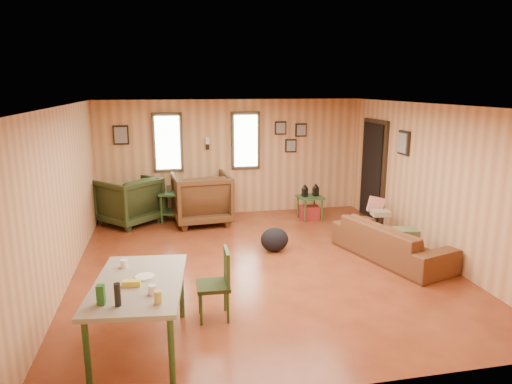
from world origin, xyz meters
TOP-DOWN VIEW (x-y plane):
  - room at (0.17, 0.27)m, footprint 5.54×6.04m
  - sofa at (2.05, -0.16)m, footprint 1.14×2.08m
  - recliner_brown at (-0.69, 2.37)m, footprint 1.16×1.10m
  - recliner_green at (-2.10, 2.62)m, footprint 1.37×1.36m
  - end_table at (-1.19, 2.62)m, footprint 0.69×0.65m
  - side_table at (1.49, 2.20)m, footprint 0.51×0.51m
  - cooler at (1.48, 2.20)m, footprint 0.41×0.31m
  - backpack at (0.34, 0.53)m, footprint 0.56×0.50m
  - sofa_pillows at (2.26, 0.29)m, footprint 0.55×1.61m
  - dining_table at (-1.70, -1.99)m, footprint 1.03×1.55m
  - dining_chair at (-0.83, -1.49)m, footprint 0.39×0.39m

SIDE VIEW (x-z plane):
  - cooler at x=1.48m, z-range 0.00..0.28m
  - backpack at x=0.34m, z-range 0.00..0.40m
  - sofa at x=2.05m, z-range 0.00..0.78m
  - end_table at x=-1.19m, z-range 0.04..0.78m
  - dining_chair at x=-0.83m, z-range 0.05..0.89m
  - sofa_pillows at x=2.26m, z-range 0.33..0.66m
  - side_table at x=1.49m, z-range 0.13..0.88m
  - recliner_green at x=-2.10m, z-range 0.00..1.03m
  - recliner_brown at x=-0.69m, z-range 0.00..1.11m
  - dining_table at x=-1.70m, z-range 0.20..1.16m
  - room at x=0.17m, z-range -0.02..2.43m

